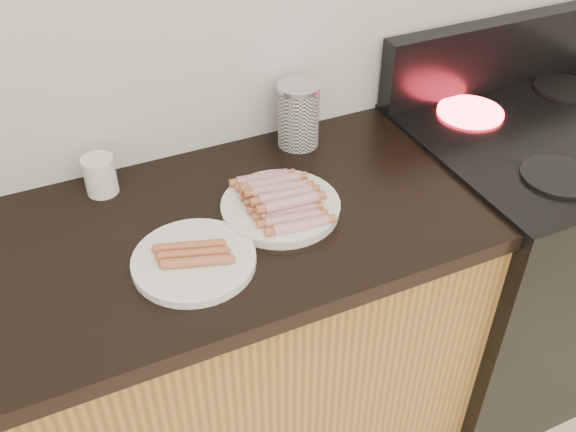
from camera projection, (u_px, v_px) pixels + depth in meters
name	position (u px, v px, depth m)	size (l,w,h in m)	color
stove	(523.00, 256.00, 1.98)	(0.76, 0.65, 0.91)	black
stove_panel	(499.00, 53.00, 1.84)	(0.76, 0.06, 0.20)	black
burner_near_left	(559.00, 176.00, 1.52)	(0.18, 0.18, 0.01)	black
burner_far_left	(470.00, 112.00, 1.76)	(0.18, 0.18, 0.01)	#FF1E2D
burner_far_right	(565.00, 88.00, 1.87)	(0.18, 0.18, 0.01)	black
main_plate	(281.00, 208.00, 1.44)	(0.26, 0.26, 0.02)	white
side_plate	(194.00, 261.00, 1.30)	(0.25, 0.25, 0.02)	white
hotdog_pile	(280.00, 198.00, 1.42)	(0.12, 0.24, 0.05)	#A22021
plain_sausages	(193.00, 254.00, 1.29)	(0.13, 0.11, 0.02)	tan
canister	(298.00, 115.00, 1.61)	(0.11, 0.11, 0.17)	white
mug	(100.00, 175.00, 1.47)	(0.07, 0.07, 0.09)	silver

